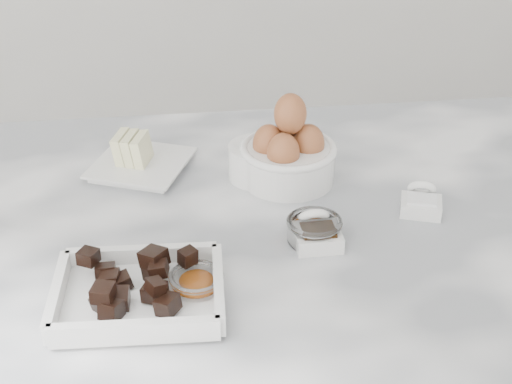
% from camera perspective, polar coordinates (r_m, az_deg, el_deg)
% --- Properties ---
extents(marble_slab, '(1.20, 0.80, 0.04)m').
position_cam_1_polar(marble_slab, '(1.02, -0.91, -3.83)').
color(marble_slab, white).
rests_on(marble_slab, cabinet).
extents(chocolate_dish, '(0.21, 0.16, 0.05)m').
position_cam_1_polar(chocolate_dish, '(0.87, -9.39, -7.71)').
color(chocolate_dish, white).
rests_on(chocolate_dish, marble_slab).
extents(butter_plate, '(0.19, 0.19, 0.06)m').
position_cam_1_polar(butter_plate, '(1.16, -9.33, 2.64)').
color(butter_plate, white).
rests_on(butter_plate, marble_slab).
extents(sugar_ramekin, '(0.09, 0.09, 0.06)m').
position_cam_1_polar(sugar_ramekin, '(1.12, 0.15, 2.55)').
color(sugar_ramekin, white).
rests_on(sugar_ramekin, marble_slab).
extents(egg_bowl, '(0.15, 0.15, 0.14)m').
position_cam_1_polar(egg_bowl, '(1.10, 2.60, 3.14)').
color(egg_bowl, white).
rests_on(egg_bowl, marble_slab).
extents(honey_bowl, '(0.08, 0.08, 0.03)m').
position_cam_1_polar(honey_bowl, '(0.98, 4.67, -3.00)').
color(honey_bowl, white).
rests_on(honey_bowl, marble_slab).
extents(zest_bowl, '(0.07, 0.07, 0.03)m').
position_cam_1_polar(zest_bowl, '(0.88, -4.78, -7.28)').
color(zest_bowl, white).
rests_on(zest_bowl, marble_slab).
extents(vanilla_spoon, '(0.06, 0.08, 0.05)m').
position_cam_1_polar(vanilla_spoon, '(0.97, 4.88, -3.29)').
color(vanilla_spoon, white).
rests_on(vanilla_spoon, marble_slab).
extents(salt_spoon, '(0.07, 0.08, 0.04)m').
position_cam_1_polar(salt_spoon, '(1.07, 13.07, -0.74)').
color(salt_spoon, white).
rests_on(salt_spoon, marble_slab).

